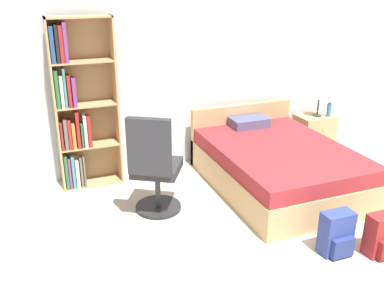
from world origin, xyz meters
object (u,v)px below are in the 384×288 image
(bed, at_px, (276,164))
(water_bottle, at_px, (329,110))
(office_chair, at_px, (155,169))
(nightstand, at_px, (314,132))
(backpack_red, at_px, (384,235))
(backpack_blue, at_px, (337,234))
(bookshelf, at_px, (78,109))
(table_lamp, at_px, (320,93))

(bed, relative_size, water_bottle, 9.97)
(office_chair, relative_size, water_bottle, 5.59)
(bed, relative_size, office_chair, 1.78)
(water_bottle, bearing_deg, nightstand, 146.35)
(backpack_red, relative_size, backpack_blue, 0.97)
(bed, bearing_deg, backpack_blue, -98.59)
(bed, distance_m, office_chair, 1.59)
(water_bottle, height_order, backpack_blue, water_bottle)
(office_chair, distance_m, nightstand, 2.92)
(bookshelf, height_order, office_chair, bookshelf)
(table_lamp, distance_m, water_bottle, 0.29)
(bookshelf, bearing_deg, office_chair, -58.16)
(bookshelf, xyz_separation_m, backpack_red, (2.37, -2.45, -0.78))
(table_lamp, bearing_deg, office_chair, -160.96)
(backpack_red, bearing_deg, nightstand, 67.88)
(bookshelf, xyz_separation_m, backpack_blue, (1.97, -2.28, -0.78))
(bookshelf, relative_size, water_bottle, 9.86)
(bed, height_order, table_lamp, table_lamp)
(bed, distance_m, backpack_red, 1.60)
(office_chair, height_order, water_bottle, office_chair)
(bookshelf, distance_m, table_lamp, 3.36)
(backpack_red, bearing_deg, bookshelf, 134.04)
(bookshelf, bearing_deg, water_bottle, -2.00)
(office_chair, height_order, nightstand, office_chair)
(table_lamp, bearing_deg, water_bottle, -26.32)
(water_bottle, height_order, backpack_red, water_bottle)
(office_chair, distance_m, water_bottle, 3.01)
(backpack_blue, bearing_deg, bed, 81.41)
(office_chair, xyz_separation_m, table_lamp, (2.74, 0.95, 0.32))
(water_bottle, bearing_deg, office_chair, -163.09)
(bed, xyz_separation_m, backpack_red, (0.18, -1.59, -0.08))
(nightstand, xyz_separation_m, backpack_blue, (-1.38, -2.26, -0.06))
(bookshelf, xyz_separation_m, table_lamp, (3.36, -0.05, -0.12))
(nightstand, bearing_deg, office_chair, -160.38)
(bed, bearing_deg, water_bottle, 29.34)
(backpack_blue, bearing_deg, table_lamp, 58.10)
(bookshelf, bearing_deg, bed, -21.51)
(backpack_blue, bearing_deg, bookshelf, 130.80)
(bed, height_order, water_bottle, bed)
(bookshelf, height_order, backpack_blue, bookshelf)
(water_bottle, bearing_deg, backpack_red, -115.98)
(office_chair, bearing_deg, bookshelf, 121.84)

